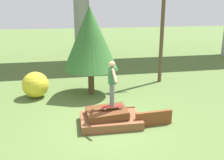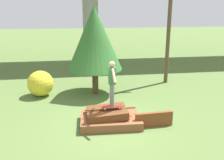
# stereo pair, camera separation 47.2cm
# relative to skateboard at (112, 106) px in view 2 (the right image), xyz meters

# --- Properties ---
(ground_plane) EXTENTS (80.00, 80.00, 0.00)m
(ground_plane) POSITION_rel_skateboard_xyz_m (-0.05, 0.03, -0.68)
(ground_plane) COLOR #567038
(scrap_pile) EXTENTS (2.12, 1.43, 0.61)m
(scrap_pile) POSITION_rel_skateboard_xyz_m (-0.09, 0.04, -0.45)
(scrap_pile) COLOR brown
(scrap_pile) RESTS_ON ground_plane
(scrap_plank_loose) EXTENTS (1.32, 0.19, 0.52)m
(scrap_plank_loose) POSITION_rel_skateboard_xyz_m (1.40, -0.36, -0.42)
(scrap_plank_loose) COLOR brown
(scrap_plank_loose) RESTS_ON ground_plane
(skateboard) EXTENTS (0.74, 0.22, 0.09)m
(skateboard) POSITION_rel_skateboard_xyz_m (0.00, 0.00, 0.00)
(skateboard) COLOR maroon
(skateboard) RESTS_ON scrap_pile
(skater) EXTENTS (0.23, 1.16, 1.57)m
(skater) POSITION_rel_skateboard_xyz_m (-0.00, 0.00, 0.92)
(skater) COLOR slate
(skater) RESTS_ON skateboard
(utility_pole) EXTENTS (1.30, 0.20, 6.13)m
(utility_pole) POSITION_rel_skateboard_xyz_m (3.60, 4.58, 2.51)
(utility_pole) COLOR brown
(utility_pole) RESTS_ON ground_plane
(tree_behind_left) EXTENTS (2.49, 2.49, 4.02)m
(tree_behind_left) POSITION_rel_skateboard_xyz_m (-0.32, 3.31, 1.92)
(tree_behind_left) COLOR #4C3823
(tree_behind_left) RESTS_ON ground_plane
(bush_yellow_flowering) EXTENTS (1.17, 1.17, 1.17)m
(bush_yellow_flowering) POSITION_rel_skateboard_xyz_m (-2.83, 3.37, -0.09)
(bush_yellow_flowering) COLOR gold
(bush_yellow_flowering) RESTS_ON ground_plane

